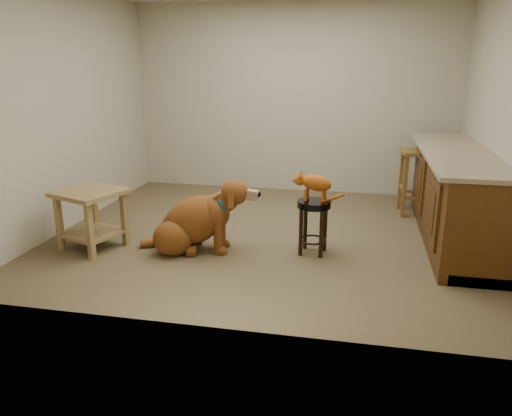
% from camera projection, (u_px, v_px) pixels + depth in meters
% --- Properties ---
extents(floor, '(4.50, 4.00, 0.01)m').
position_uv_depth(floor, '(267.00, 235.00, 5.44)').
color(floor, brown).
rests_on(floor, ground).
extents(room_shell, '(4.54, 4.04, 2.62)m').
position_uv_depth(room_shell, '(268.00, 76.00, 4.96)').
color(room_shell, '#ADA58B').
rests_on(room_shell, ground).
extents(cabinet_run, '(0.70, 2.56, 0.94)m').
position_uv_depth(cabinet_run, '(455.00, 198.00, 5.22)').
color(cabinet_run, '#47280C').
rests_on(cabinet_run, ground).
extents(padded_stool, '(0.33, 0.33, 0.53)m').
position_uv_depth(padded_stool, '(314.00, 216.00, 4.83)').
color(padded_stool, black).
rests_on(padded_stool, ground).
extents(wood_stool, '(0.45, 0.45, 0.79)m').
position_uv_depth(wood_stool, '(417.00, 181.00, 6.07)').
color(wood_stool, brown).
rests_on(wood_stool, ground).
extents(side_table, '(0.74, 0.74, 0.60)m').
position_uv_depth(side_table, '(91.00, 210.00, 4.97)').
color(side_table, olive).
rests_on(side_table, ground).
extents(golden_retriever, '(1.24, 0.65, 0.78)m').
position_uv_depth(golden_retriever, '(195.00, 222.00, 4.94)').
color(golden_retriever, brown).
rests_on(golden_retriever, ground).
extents(tabby_kitten, '(0.51, 0.18, 0.31)m').
position_uv_depth(tabby_kitten, '(314.00, 183.00, 4.74)').
color(tabby_kitten, '#9A470F').
rests_on(tabby_kitten, padded_stool).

